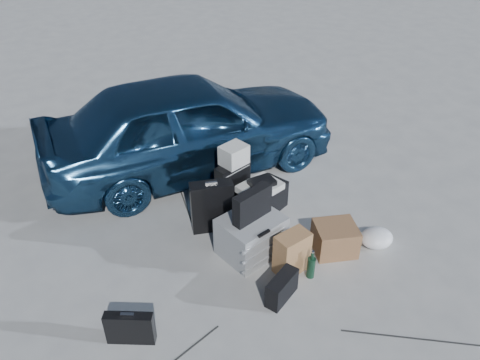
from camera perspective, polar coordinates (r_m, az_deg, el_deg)
name	(u,v)px	position (r m, az deg, el deg)	size (l,w,h in m)	color
ground	(271,282)	(4.51, 3.85, -12.35)	(60.00, 60.00, 0.00)	#ADADA8
car	(189,124)	(5.81, -6.18, 6.76)	(1.45, 3.61, 1.23)	#275682
pelican_case	(251,236)	(4.66, 1.36, -6.79)	(0.58, 0.47, 0.42)	#9C9FA1
laptop_bag	(252,205)	(4.44, 1.52, -3.03)	(0.43, 0.11, 0.32)	black
briefcase	(130,328)	(4.06, -13.27, -17.17)	(0.40, 0.09, 0.31)	black
suitcase_left	(212,206)	(4.92, -3.42, -3.22)	(0.44, 0.16, 0.58)	black
suitcase_right	(233,183)	(5.32, -0.88, -0.36)	(0.43, 0.15, 0.51)	black
white_carton	(234,155)	(5.12, -0.75, 3.07)	(0.28, 0.22, 0.22)	silver
duffel_bag	(261,202)	(5.18, 2.59, -2.69)	(0.65, 0.28, 0.33)	black
flat_box_white	(260,187)	(5.06, 2.46, -0.92)	(0.44, 0.33, 0.08)	silver
flat_box_black	(262,182)	(5.02, 2.70, -0.26)	(0.27, 0.19, 0.06)	black
kraft_bag	(292,253)	(4.50, 6.36, -8.81)	(0.32, 0.19, 0.43)	#AB704A
cardboard_box	(335,238)	(4.82, 11.50, -7.00)	(0.41, 0.36, 0.30)	#9B6E43
plastic_bag	(377,238)	(5.01, 16.31, -6.79)	(0.34, 0.29, 0.19)	white
messenger_bag	(282,288)	(4.30, 5.13, -12.95)	(0.36, 0.14, 0.25)	black
green_bottle	(311,264)	(4.50, 8.69, -10.14)	(0.08, 0.08, 0.31)	black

